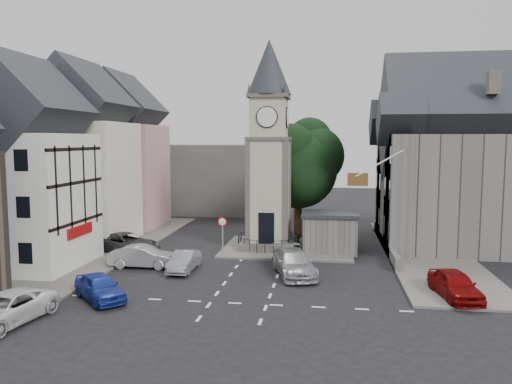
% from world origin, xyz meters
% --- Properties ---
extents(ground, '(120.00, 120.00, 0.00)m').
position_xyz_m(ground, '(0.00, 0.00, 0.00)').
color(ground, black).
rests_on(ground, ground).
extents(pavement_west, '(6.00, 30.00, 0.14)m').
position_xyz_m(pavement_west, '(-12.50, 6.00, 0.07)').
color(pavement_west, '#595651').
rests_on(pavement_west, ground).
extents(pavement_east, '(6.00, 26.00, 0.14)m').
position_xyz_m(pavement_east, '(12.00, 8.00, 0.07)').
color(pavement_east, '#595651').
rests_on(pavement_east, ground).
extents(central_island, '(10.00, 8.00, 0.16)m').
position_xyz_m(central_island, '(1.50, 8.00, 0.08)').
color(central_island, '#595651').
rests_on(central_island, ground).
extents(road_markings, '(20.00, 8.00, 0.01)m').
position_xyz_m(road_markings, '(0.00, -5.50, 0.01)').
color(road_markings, silver).
rests_on(road_markings, ground).
extents(clock_tower, '(4.86, 4.86, 16.25)m').
position_xyz_m(clock_tower, '(0.00, 7.99, 8.12)').
color(clock_tower, '#4C4944').
rests_on(clock_tower, ground).
extents(stone_shelter, '(4.30, 3.30, 3.08)m').
position_xyz_m(stone_shelter, '(4.80, 7.50, 1.55)').
color(stone_shelter, '#5D5A56').
rests_on(stone_shelter, ground).
extents(town_tree, '(7.20, 7.20, 10.80)m').
position_xyz_m(town_tree, '(2.00, 13.00, 6.97)').
color(town_tree, black).
rests_on(town_tree, ground).
extents(warning_sign_post, '(0.70, 0.19, 2.85)m').
position_xyz_m(warning_sign_post, '(-3.20, 5.43, 2.03)').
color(warning_sign_post, black).
rests_on(warning_sign_post, ground).
extents(terrace_pink, '(8.10, 7.60, 12.80)m').
position_xyz_m(terrace_pink, '(-15.50, 16.00, 6.58)').
color(terrace_pink, tan).
rests_on(terrace_pink, ground).
extents(terrace_cream, '(8.10, 7.60, 12.80)m').
position_xyz_m(terrace_cream, '(-15.50, 8.00, 6.58)').
color(terrace_cream, beige).
rests_on(terrace_cream, ground).
extents(terrace_tudor, '(8.10, 7.60, 12.00)m').
position_xyz_m(terrace_tudor, '(-15.50, 0.00, 6.19)').
color(terrace_tudor, silver).
rests_on(terrace_tudor, ground).
extents(backdrop_west, '(20.00, 10.00, 8.00)m').
position_xyz_m(backdrop_west, '(-12.00, 28.00, 4.00)').
color(backdrop_west, '#4C4944').
rests_on(backdrop_west, ground).
extents(east_building, '(14.40, 11.40, 12.60)m').
position_xyz_m(east_building, '(15.59, 11.00, 6.26)').
color(east_building, '#5D5A56').
rests_on(east_building, ground).
extents(east_boundary_wall, '(0.40, 16.00, 0.90)m').
position_xyz_m(east_boundary_wall, '(9.20, 10.00, 0.45)').
color(east_boundary_wall, '#5D5A56').
rests_on(east_boundary_wall, ground).
extents(flagpole, '(3.68, 0.10, 2.74)m').
position_xyz_m(flagpole, '(8.00, 4.00, 7.00)').
color(flagpole, white).
rests_on(flagpole, ground).
extents(car_west_blue, '(4.19, 4.13, 1.43)m').
position_xyz_m(car_west_blue, '(-7.50, -6.00, 0.71)').
color(car_west_blue, navy).
rests_on(car_west_blue, ground).
extents(car_west_silver, '(4.55, 1.72, 1.48)m').
position_xyz_m(car_west_silver, '(-7.72, 0.97, 0.74)').
color(car_west_silver, '#A7AAAF').
rests_on(car_west_silver, ground).
extents(car_west_grey, '(6.14, 4.70, 1.55)m').
position_xyz_m(car_west_grey, '(-10.47, 4.76, 0.78)').
color(car_west_grey, '#333335').
rests_on(car_west_grey, ground).
extents(car_island_silver, '(1.40, 3.96, 1.30)m').
position_xyz_m(car_island_silver, '(-4.72, 0.50, 0.65)').
color(car_island_silver, gray).
rests_on(car_island_silver, ground).
extents(car_island_east, '(3.67, 5.83, 1.58)m').
position_xyz_m(car_island_east, '(2.50, 0.50, 0.79)').
color(car_island_east, '#A8AAB0').
rests_on(car_island_east, ground).
extents(car_east_red, '(2.48, 4.76, 1.55)m').
position_xyz_m(car_east_red, '(11.50, -3.00, 0.77)').
color(car_east_red, '#770607').
rests_on(car_east_red, ground).
extents(van_sw_white, '(3.16, 5.52, 1.45)m').
position_xyz_m(van_sw_white, '(-10.27, -10.00, 0.72)').
color(van_sw_white, silver).
rests_on(van_sw_white, ground).
extents(pedestrian, '(0.83, 0.72, 1.91)m').
position_xyz_m(pedestrian, '(9.96, 6.78, 0.95)').
color(pedestrian, beige).
rests_on(pedestrian, ground).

